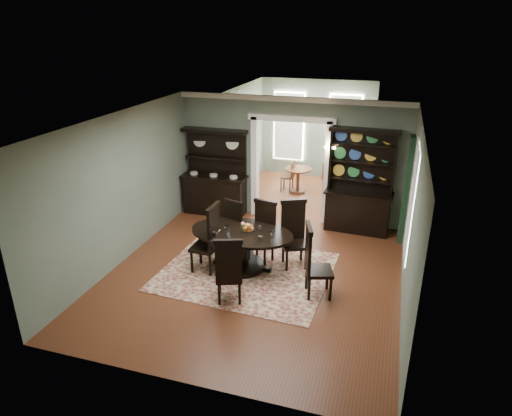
# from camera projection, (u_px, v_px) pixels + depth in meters

# --- Properties ---
(room) EXTENTS (5.51, 6.01, 3.01)m
(room) POSITION_uv_depth(u_px,v_px,m) (254.00, 199.00, 8.31)
(room) COLOR brown
(room) RESTS_ON ground
(parlor) EXTENTS (3.51, 3.50, 3.01)m
(parlor) POSITION_uv_depth(u_px,v_px,m) (311.00, 136.00, 13.18)
(parlor) COLOR brown
(parlor) RESTS_ON ground
(doorway_trim) EXTENTS (2.08, 0.25, 2.57)m
(doorway_trim) POSITION_uv_depth(u_px,v_px,m) (291.00, 155.00, 10.90)
(doorway_trim) COLOR white
(doorway_trim) RESTS_ON floor
(right_window) EXTENTS (0.15, 1.47, 2.12)m
(right_window) POSITION_uv_depth(u_px,v_px,m) (409.00, 197.00, 8.35)
(right_window) COLOR white
(right_window) RESTS_ON wall_right
(wall_sconce) EXTENTS (0.27, 0.21, 0.21)m
(wall_sconce) POSITION_uv_depth(u_px,v_px,m) (330.00, 148.00, 10.41)
(wall_sconce) COLOR gold
(wall_sconce) RESTS_ON back_wall_right
(rug) EXTENTS (3.34, 2.87, 0.01)m
(rug) POSITION_uv_depth(u_px,v_px,m) (246.00, 271.00, 9.00)
(rug) COLOR maroon
(rug) RESTS_ON floor
(dining_table) EXTENTS (2.09, 1.96, 0.81)m
(dining_table) POSITION_uv_depth(u_px,v_px,m) (242.00, 243.00, 8.92)
(dining_table) COLOR black
(dining_table) RESTS_ON rug
(centerpiece) EXTENTS (1.27, 0.82, 0.21)m
(centerpiece) POSITION_uv_depth(u_px,v_px,m) (247.00, 228.00, 8.82)
(centerpiece) COLOR silver
(centerpiece) RESTS_ON dining_table
(chair_far_left) EXTENTS (0.56, 0.54, 1.22)m
(chair_far_left) POSITION_uv_depth(u_px,v_px,m) (231.00, 228.00, 9.37)
(chair_far_left) COLOR black
(chair_far_left) RESTS_ON rug
(chair_far_mid) EXTENTS (0.55, 0.53, 1.29)m
(chair_far_mid) POSITION_uv_depth(u_px,v_px,m) (263.00, 230.00, 9.19)
(chair_far_mid) COLOR black
(chair_far_mid) RESTS_ON rug
(chair_far_right) EXTENTS (0.66, 0.64, 1.36)m
(chair_far_right) POSITION_uv_depth(u_px,v_px,m) (294.00, 231.00, 9.05)
(chair_far_right) COLOR black
(chair_far_right) RESTS_ON rug
(chair_end_left) EXTENTS (0.51, 0.54, 1.40)m
(chair_end_left) POSITION_uv_depth(u_px,v_px,m) (210.00, 237.00, 8.76)
(chair_end_left) COLOR black
(chair_end_left) RESTS_ON rug
(chair_end_right) EXTENTS (0.61, 0.63, 1.37)m
(chair_end_right) POSITION_uv_depth(u_px,v_px,m) (313.00, 259.00, 7.97)
(chair_end_right) COLOR black
(chair_end_right) RESTS_ON rug
(chair_near) EXTENTS (0.59, 0.58, 1.28)m
(chair_near) POSITION_uv_depth(u_px,v_px,m) (229.00, 269.00, 7.75)
(chair_near) COLOR black
(chair_near) RESTS_ON rug
(sideboard) EXTENTS (1.64, 0.60, 2.16)m
(sideboard) POSITION_uv_depth(u_px,v_px,m) (215.00, 185.00, 11.52)
(sideboard) COLOR black
(sideboard) RESTS_ON floor
(welsh_dresser) EXTENTS (1.57, 0.65, 2.40)m
(welsh_dresser) POSITION_uv_depth(u_px,v_px,m) (359.00, 195.00, 10.50)
(welsh_dresser) COLOR black
(welsh_dresser) RESTS_ON floor
(parlor_table) EXTENTS (0.77, 0.77, 0.71)m
(parlor_table) POSITION_uv_depth(u_px,v_px,m) (298.00, 177.00, 13.03)
(parlor_table) COLOR #583119
(parlor_table) RESTS_ON parlor_floor
(parlor_chair_left) EXTENTS (0.39, 0.38, 0.90)m
(parlor_chair_left) POSITION_uv_depth(u_px,v_px,m) (289.00, 175.00, 13.09)
(parlor_chair_left) COLOR #583119
(parlor_chair_left) RESTS_ON parlor_floor
(parlor_chair_right) EXTENTS (0.44, 0.44, 0.95)m
(parlor_chair_right) POSITION_uv_depth(u_px,v_px,m) (327.00, 179.00, 12.69)
(parlor_chair_right) COLOR #583119
(parlor_chair_right) RESTS_ON parlor_floor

